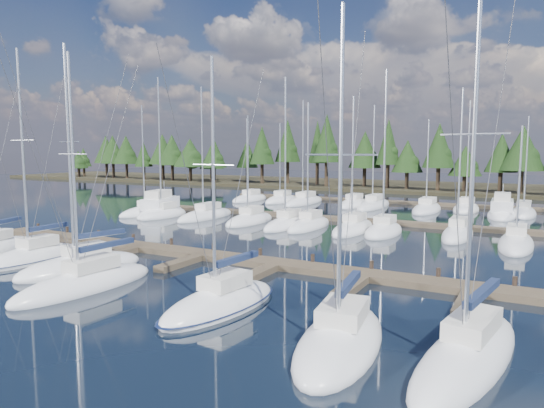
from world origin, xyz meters
The scene contains 14 objects.
ground centered at (0.00, 30.00, 0.00)m, with size 260.00×260.00×0.00m, color black.
far_shore centered at (0.00, 90.00, 0.30)m, with size 220.00×30.00×0.60m, color black.
main_dock centered at (0.00, 17.36, 0.20)m, with size 44.00×6.13×0.90m.
back_docks centered at (0.00, 49.58, 0.20)m, with size 50.00×21.80×0.40m.
front_sailboat_1 centered at (-9.92, 11.38, 0.30)m, with size 2.84×7.94×15.26m.
front_sailboat_2 centered at (-4.74, 11.05, 0.29)m, with size 5.02×8.78×15.00m.
front_sailboat_3 centered at (-1.20, 8.40, 0.29)m, with size 3.24×9.21×13.69m.
front_sailboat_4 centered at (7.42, 9.14, 0.28)m, with size 3.77×8.30×12.83m.
front_sailboat_5 centered at (14.25, 7.48, 0.29)m, with size 4.05×8.50×13.77m.
front_sailboat_6 centered at (18.85, 8.42, 0.30)m, with size 4.03×10.07×15.07m.
back_sailboat_rows centered at (-0.27, 43.90, 0.27)m, with size 42.84×31.36×16.69m.
motor_yacht_left centered at (-18.65, 34.39, 0.53)m, with size 5.50×10.28×4.90m.
motor_yacht_right centered at (17.50, 52.12, 0.51)m, with size 3.43×9.33×4.61m.
tree_line centered at (-3.88, 80.23, 7.31)m, with size 183.93×11.32×14.06m.
Camera 1 is at (20.64, -9.93, 7.76)m, focal length 32.00 mm.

